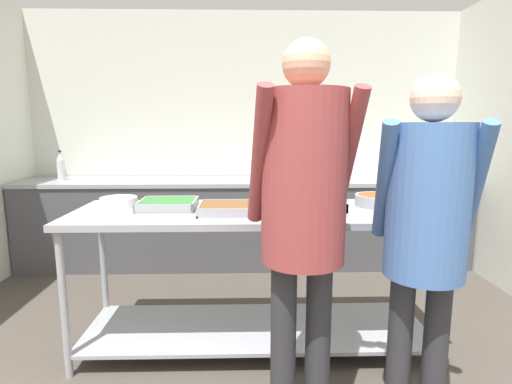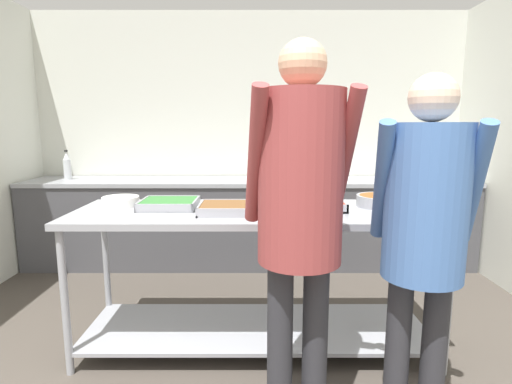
% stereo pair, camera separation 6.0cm
% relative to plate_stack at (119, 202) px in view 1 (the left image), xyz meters
% --- Properties ---
extents(wall_rear, '(4.72, 0.06, 2.65)m').
position_rel_plate_stack_xyz_m(wall_rear, '(0.83, 1.84, 0.37)').
color(wall_rear, silver).
rests_on(wall_rear, ground_plane).
extents(back_counter, '(4.56, 0.65, 0.90)m').
position_rel_plate_stack_xyz_m(back_counter, '(0.83, 1.47, -0.50)').
color(back_counter, '#4C4C51').
rests_on(back_counter, ground_plane).
extents(serving_counter, '(2.31, 0.74, 0.92)m').
position_rel_plate_stack_xyz_m(serving_counter, '(0.91, -0.15, -0.33)').
color(serving_counter, '#9EA0A8').
rests_on(serving_counter, ground_plane).
extents(plate_stack, '(0.25, 0.25, 0.06)m').
position_rel_plate_stack_xyz_m(plate_stack, '(0.00, 0.00, 0.00)').
color(plate_stack, white).
rests_on(plate_stack, serving_counter).
extents(serving_tray_vegetables, '(0.36, 0.32, 0.05)m').
position_rel_plate_stack_xyz_m(serving_tray_vegetables, '(0.34, -0.07, -0.00)').
color(serving_tray_vegetables, '#9EA0A8').
rests_on(serving_tray_vegetables, serving_counter).
extents(serving_tray_roast, '(0.47, 0.32, 0.05)m').
position_rel_plate_stack_xyz_m(serving_tray_roast, '(0.79, -0.21, -0.00)').
color(serving_tray_roast, '#9EA0A8').
rests_on(serving_tray_roast, serving_counter).
extents(serving_tray_greens, '(0.41, 0.29, 0.05)m').
position_rel_plate_stack_xyz_m(serving_tray_greens, '(1.27, -0.11, -0.00)').
color(serving_tray_greens, '#9EA0A8').
rests_on(serving_tray_greens, serving_counter).
extents(sauce_pan, '(0.44, 0.30, 0.07)m').
position_rel_plate_stack_xyz_m(sauce_pan, '(1.73, -0.03, 0.01)').
color(sauce_pan, '#9EA0A8').
rests_on(sauce_pan, serving_counter).
extents(guest_serving_left, '(0.51, 0.40, 1.82)m').
position_rel_plate_stack_xyz_m(guest_serving_left, '(1.11, -0.86, 0.17)').
color(guest_serving_left, '#2D2D33').
rests_on(guest_serving_left, ground_plane).
extents(guest_serving_right, '(0.51, 0.41, 1.67)m').
position_rel_plate_stack_xyz_m(guest_serving_right, '(1.67, -0.87, 0.08)').
color(guest_serving_right, '#2D2D33').
rests_on(guest_serving_right, ground_plane).
extents(water_bottle, '(0.08, 0.08, 0.30)m').
position_rel_plate_stack_xyz_m(water_bottle, '(-1.05, 1.49, 0.09)').
color(water_bottle, silver).
rests_on(water_bottle, back_counter).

